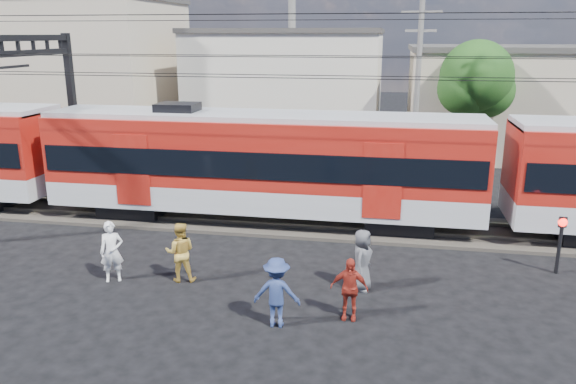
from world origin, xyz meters
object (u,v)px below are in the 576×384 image
Objects in this scene: pedestrian_a at (112,252)px; pedestrian_c at (277,292)px; commuter_train at (267,161)px; crossing_signal at (561,235)px.

pedestrian_c is at bearing -43.64° from pedestrian_a.
commuter_train reaches higher than pedestrian_a.
pedestrian_a is 5.49m from pedestrian_c.
pedestrian_a is 1.01× the size of pedestrian_c.
commuter_train is at bearing 35.67° from pedestrian_a.
crossing_signal is at bearing -17.99° from commuter_train.
pedestrian_a is 13.18m from crossing_signal.
commuter_train is 28.26× the size of pedestrian_c.
commuter_train is at bearing 162.01° from crossing_signal.
crossing_signal reaches higher than pedestrian_c.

